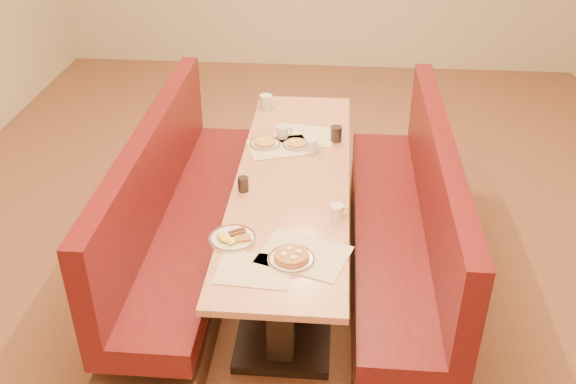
# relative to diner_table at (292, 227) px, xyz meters

# --- Properties ---
(ground) EXTENTS (8.00, 8.00, 0.00)m
(ground) POSITION_rel_diner_table_xyz_m (0.00, 0.00, -0.37)
(ground) COLOR #9E6647
(ground) RESTS_ON ground
(diner_table) EXTENTS (0.70, 2.50, 0.75)m
(diner_table) POSITION_rel_diner_table_xyz_m (0.00, 0.00, 0.00)
(diner_table) COLOR black
(diner_table) RESTS_ON ground
(booth_left) EXTENTS (0.55, 2.50, 1.05)m
(booth_left) POSITION_rel_diner_table_xyz_m (-0.73, 0.00, -0.01)
(booth_left) COLOR #4C3326
(booth_left) RESTS_ON ground
(booth_right) EXTENTS (0.55, 2.50, 1.05)m
(booth_right) POSITION_rel_diner_table_xyz_m (0.73, 0.00, -0.01)
(booth_right) COLOR #4C3326
(booth_right) RESTS_ON ground
(placemat_near_left) EXTENTS (0.38, 0.30, 0.00)m
(placemat_near_left) POSITION_rel_diner_table_xyz_m (-0.12, -0.94, 0.38)
(placemat_near_left) COLOR beige
(placemat_near_left) RESTS_ON diner_table
(placemat_near_right) EXTENTS (0.52, 0.45, 0.00)m
(placemat_near_right) POSITION_rel_diner_table_xyz_m (0.12, -0.80, 0.38)
(placemat_near_right) COLOR beige
(placemat_near_right) RESTS_ON diner_table
(placemat_far_left) EXTENTS (0.47, 0.41, 0.00)m
(placemat_far_left) POSITION_rel_diner_table_xyz_m (-0.12, 0.38, 0.38)
(placemat_far_left) COLOR beige
(placemat_far_left) RESTS_ON diner_table
(placemat_far_right) EXTENTS (0.45, 0.36, 0.00)m
(placemat_far_right) POSITION_rel_diner_table_xyz_m (0.04, 0.58, 0.38)
(placemat_far_right) COLOR beige
(placemat_far_right) RESTS_ON diner_table
(pancake_plate) EXTENTS (0.24, 0.24, 0.05)m
(pancake_plate) POSITION_rel_diner_table_xyz_m (0.06, -0.85, 0.39)
(pancake_plate) COLOR silver
(pancake_plate) RESTS_ON diner_table
(eggs_plate) EXTENTS (0.25, 0.25, 0.05)m
(eggs_plate) POSITION_rel_diner_table_xyz_m (-0.27, -0.70, 0.39)
(eggs_plate) COLOR silver
(eggs_plate) RESTS_ON diner_table
(extra_plate_mid) EXTENTS (0.19, 0.19, 0.04)m
(extra_plate_mid) POSITION_rel_diner_table_xyz_m (-0.01, 0.41, 0.39)
(extra_plate_mid) COLOR silver
(extra_plate_mid) RESTS_ON diner_table
(extra_plate_far) EXTENTS (0.21, 0.21, 0.04)m
(extra_plate_far) POSITION_rel_diner_table_xyz_m (-0.22, 0.41, 0.39)
(extra_plate_far) COLOR silver
(extra_plate_far) RESTS_ON diner_table
(coffee_mug_a) EXTENTS (0.10, 0.07, 0.08)m
(coffee_mug_a) POSITION_rel_diner_table_xyz_m (0.28, -0.43, 0.42)
(coffee_mug_a) COLOR silver
(coffee_mug_a) RESTS_ON diner_table
(coffee_mug_b) EXTENTS (0.11, 0.08, 0.09)m
(coffee_mug_b) POSITION_rel_diner_table_xyz_m (-0.11, 0.53, 0.42)
(coffee_mug_b) COLOR silver
(coffee_mug_b) RESTS_ON diner_table
(coffee_mug_c) EXTENTS (0.11, 0.08, 0.09)m
(coffee_mug_c) POSITION_rel_diner_table_xyz_m (0.10, 0.35, 0.42)
(coffee_mug_c) COLOR silver
(coffee_mug_c) RESTS_ON diner_table
(coffee_mug_d) EXTENTS (0.13, 0.10, 0.10)m
(coffee_mug_d) POSITION_rel_diner_table_xyz_m (-0.28, 1.02, 0.43)
(coffee_mug_d) COLOR silver
(coffee_mug_d) RESTS_ON diner_table
(soda_tumbler_near) EXTENTS (0.06, 0.06, 0.09)m
(soda_tumbler_near) POSITION_rel_diner_table_xyz_m (-0.28, -0.19, 0.42)
(soda_tumbler_near) COLOR black
(soda_tumbler_near) RESTS_ON diner_table
(soda_tumbler_mid) EXTENTS (0.08, 0.08, 0.11)m
(soda_tumbler_mid) POSITION_rel_diner_table_xyz_m (0.26, 0.51, 0.43)
(soda_tumbler_mid) COLOR black
(soda_tumbler_mid) RESTS_ON diner_table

